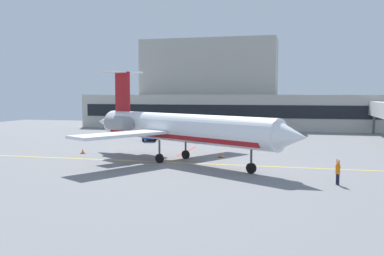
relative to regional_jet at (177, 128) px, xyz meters
name	(u,v)px	position (x,y,z in m)	size (l,w,h in m)	color
ground	(174,164)	(0.02, -1.22, -3.53)	(120.00, 120.00, 0.11)	slate
terminal_building	(228,95)	(-2.52, 47.19, 3.21)	(63.64, 15.85, 18.56)	#B7B2A8
regional_jet	(177,128)	(0.00, 0.00, 0.00)	(26.28, 20.26, 9.55)	white
baggage_tug	(195,135)	(-2.66, 18.43, -2.60)	(3.39, 4.11, 1.89)	#1E4CB2
pushback_tractor	(150,134)	(-9.29, 17.66, -2.55)	(2.67, 4.33, 2.00)	#19389E
belt_loader	(204,132)	(-2.36, 23.66, -2.57)	(3.97, 3.09, 1.98)	#E5B20C
fuel_tank	(141,123)	(-16.40, 32.60, -1.94)	(7.51, 2.56, 2.78)	white
marshaller	(338,172)	(15.01, -7.87, -2.48)	(0.36, 0.81, 1.96)	#191E33
safety_cone_alpha	(220,155)	(3.83, 3.75, -3.23)	(0.47, 0.47, 0.55)	orange
safety_cone_bravo	(83,151)	(-12.23, 2.85, -3.23)	(0.47, 0.47, 0.55)	orange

